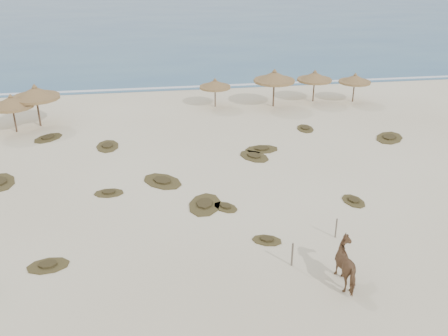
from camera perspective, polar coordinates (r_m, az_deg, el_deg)
The scene contains 25 objects.
ground at distance 23.04m, azimuth -4.23°, elevation -8.19°, with size 160.00×160.00×0.00m, color #F1E9C6.
ocean at distance 95.18m, azimuth -8.21°, elevation 16.82°, with size 200.00×100.00×0.01m, color #2C5685.
foam_line at distance 47.05m, azimuth -6.93°, elevation 9.05°, with size 70.00×0.60×0.01m, color silver.
palapa_1 at distance 38.00m, azimuth -23.12°, elevation 6.90°, with size 3.03×3.03×2.80m.
palapa_2 at distance 38.58m, azimuth -20.74°, elevation 7.97°, with size 3.90×3.90×3.17m.
palapa_3 at distance 40.84m, azimuth -1.03°, elevation 9.53°, with size 2.92×2.92×2.39m.
palapa_4 at distance 40.97m, azimuth 5.77°, elevation 10.29°, with size 3.44×3.44×3.13m.
palapa_5 at distance 42.84m, azimuth 10.32°, elevation 10.21°, with size 2.90×2.90×2.72m.
palapa_6 at distance 43.51m, azimuth 14.74°, elevation 9.79°, with size 3.47×3.47×2.49m.
horse at distance 20.51m, azimuth 14.10°, elevation -10.66°, with size 0.94×2.05×1.73m, color brown.
fence_post_near at distance 21.24m, azimuth 7.81°, elevation -9.76°, with size 0.08×0.08×1.09m, color #615749.
fence_post_far at distance 23.48m, azimuth 12.69°, elevation -6.71°, with size 0.07×0.07×0.98m, color #615749.
scrub_2 at distance 27.63m, azimuth -13.02°, elevation -2.77°, with size 1.62×1.08×0.16m.
scrub_3 at distance 28.41m, azimuth -7.06°, elevation -1.49°, with size 2.96×3.06×0.16m.
scrub_4 at distance 26.97m, azimuth 14.58°, elevation -3.65°, with size 1.30×1.73×0.16m.
scrub_5 at distance 36.31m, azimuth 18.37°, elevation 3.32°, with size 2.97×3.10×0.16m.
scrub_6 at distance 36.51m, azimuth -19.46°, elevation 3.27°, with size 2.49×2.60×0.16m.
scrub_7 at distance 32.64m, azimuth 4.34°, elevation 2.17°, with size 2.25×1.52×0.16m.
scrub_9 at distance 25.79m, azimuth -2.21°, elevation -4.17°, with size 2.27×2.88×0.16m.
scrub_10 at distance 36.68m, azimuth 9.27°, elevation 4.49°, with size 1.32×1.89×0.16m.
scrub_11 at distance 22.52m, azimuth -19.47°, elevation -10.44°, with size 1.89×1.35×0.16m.
scrub_12 at distance 22.96m, azimuth 4.93°, elevation -8.20°, with size 1.61×1.36×0.16m.
scrub_13 at distance 33.93m, azimuth -13.16°, elevation 2.47°, with size 1.53×2.29×0.16m.
scrub_14 at distance 25.53m, azimuth 0.18°, elevation -4.48°, with size 1.60×1.67×0.16m.
scrub_15 at distance 31.52m, azimuth 3.46°, elevation 1.36°, with size 2.36×2.65×0.16m.
Camera 1 is at (-1.26, -19.36, 12.44)m, focal length 40.00 mm.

